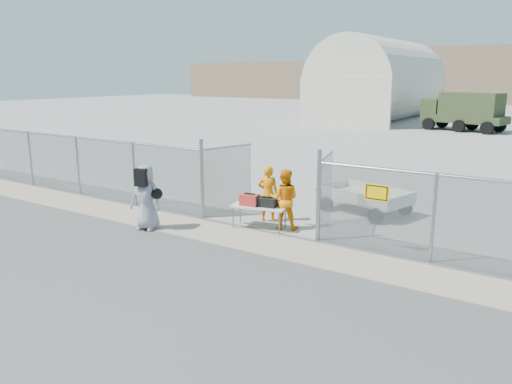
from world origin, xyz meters
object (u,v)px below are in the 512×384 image
Objects in this scene: folding_table at (259,217)px; security_worker_left at (268,194)px; security_worker_right at (284,199)px; visitor at (146,197)px; utility_trailer at (365,200)px.

folding_table is 0.94m from security_worker_left.
folding_table is 0.91m from security_worker_right.
utility_trailer is (4.66, 5.18, -0.51)m from visitor.
security_worker_right is (0.61, 0.39, 0.54)m from folding_table.
visitor is 6.99m from utility_trailer.
security_worker_right is 0.93× the size of visitor.
utility_trailer is at bearing 47.75° from folding_table.
visitor reaches higher than utility_trailer.
visitor is at bearing 12.46° from security_worker_right.
visitor reaches higher than security_worker_right.
security_worker_right is 3.27m from utility_trailer.
security_worker_right is 0.49× the size of utility_trailer.
folding_table is 0.44× the size of utility_trailer.
utility_trailer is (2.12, 2.58, -0.44)m from security_worker_left.
visitor reaches higher than folding_table.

